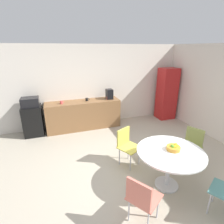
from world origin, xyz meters
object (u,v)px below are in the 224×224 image
mug_white (61,102)px  mug_green (108,98)px  mini_fridge (33,121)px  chair_yellow (126,142)px  chair_olive (192,142)px  chair_coral (141,197)px  mug_red (87,99)px  locker_cabinet (167,94)px  fruit_bowl (173,148)px  round_table (170,157)px  microwave (30,102)px  coffee_maker (109,94)px

mug_white → mug_green: same height
mini_fridge → chair_yellow: bearing=-47.1°
chair_olive → chair_yellow: bearing=161.3°
chair_coral → mug_red: (-0.02, 3.67, 0.43)m
chair_olive → mug_green: size_ratio=6.43×
locker_cabinet → fruit_bowl: 3.58m
mini_fridge → mug_green: bearing=-1.1°
chair_yellow → chair_coral: size_ratio=1.00×
round_table → mug_white: 3.49m
mug_red → mug_green: bearing=-3.9°
chair_yellow → mug_white: mug_white is taller
round_table → chair_yellow: (-0.46, 0.91, -0.11)m
mini_fridge → microwave: microwave is taller
locker_cabinet → chair_olive: bearing=-113.2°
mini_fridge → microwave: (0.00, 0.00, 0.58)m
chair_coral → mug_white: mug_white is taller
fruit_bowl → mug_white: bearing=119.6°
round_table → coffee_maker: (-0.13, 3.12, 0.43)m
mini_fridge → fruit_bowl: mini_fridge is taller
locker_cabinet → mug_green: size_ratio=14.16×
microwave → locker_cabinet: locker_cabinet is taller
mini_fridge → mug_white: size_ratio=6.91×
chair_yellow → mini_fridge: bearing=132.9°
microwave → chair_yellow: bearing=-47.1°
mini_fridge → fruit_bowl: bearing=-50.2°
chair_olive → microwave: bearing=142.1°
chair_yellow → fruit_bowl: fruit_bowl is taller
mini_fridge → coffee_maker: bearing=0.0°
mini_fridge → chair_coral: bearing=-65.7°
mug_white → coffee_maker: coffee_maker is taller
round_table → chair_coral: chair_coral is taller
mini_fridge → locker_cabinet: 4.56m
fruit_bowl → coffee_maker: coffee_maker is taller
coffee_maker → mini_fridge: bearing=180.0°
microwave → mug_white: 0.86m
mini_fridge → locker_cabinet: (4.54, -0.10, 0.47)m
coffee_maker → chair_yellow: bearing=-98.6°
fruit_bowl → microwave: bearing=129.8°
microwave → chair_olive: (3.43, -2.68, -0.50)m
microwave → chair_olive: microwave is taller
locker_cabinet → mug_red: 2.90m
round_table → coffee_maker: size_ratio=3.76×
round_table → fruit_bowl: (0.07, 0.02, 0.17)m
mini_fridge → fruit_bowl: 4.05m
locker_cabinet → chair_yellow: (-2.48, -2.11, -0.39)m
fruit_bowl → coffee_maker: 3.11m
locker_cabinet → chair_yellow: locker_cabinet is taller
mug_white → coffee_maker: 1.54m
locker_cabinet → round_table: bearing=-123.8°
mug_red → fruit_bowl: bearing=-73.1°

